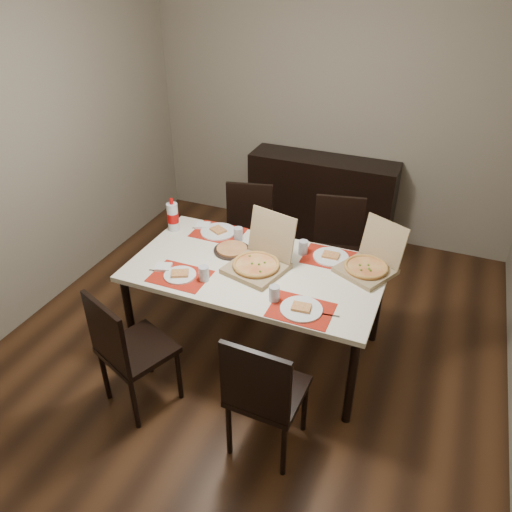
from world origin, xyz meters
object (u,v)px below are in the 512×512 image
chair_near_right (263,392)px  dip_bowl (281,258)px  soda_bottle (173,217)px  chair_far_left (247,231)px  sideboard (321,199)px  chair_near_left (127,348)px  dining_table (256,275)px  chair_far_right (337,246)px  pizza_box_center (259,262)px

chair_near_right → dip_bowl: bearing=104.9°
dip_bowl → soda_bottle: soda_bottle is taller
chair_far_left → dip_bowl: size_ratio=7.94×
sideboard → chair_far_left: bearing=-111.2°
dip_bowl → soda_bottle: 0.97m
chair_near_left → chair_far_left: 1.72m
dining_table → chair_near_right: 0.97m
chair_far_left → chair_near_right: bearing=-63.9°
dip_bowl → dining_table: bearing=-127.4°
chair_near_right → soda_bottle: size_ratio=3.35×
chair_far_right → sideboard: bearing=113.2°
chair_far_left → chair_far_right: same height
chair_near_right → chair_far_right: bearing=90.9°
sideboard → chair_near_left: size_ratio=1.61×
chair_far_right → chair_far_left: bearing=-176.2°
dining_table → chair_far_right: bearing=67.4°
chair_near_left → chair_far_left: bearing=86.3°
chair_near_left → soda_bottle: soda_bottle is taller
sideboard → chair_near_left: 2.79m
dining_table → chair_near_right: size_ratio=1.94×
chair_far_right → pizza_box_center: (-0.35, -0.91, 0.30)m
chair_near_left → chair_far_right: bearing=62.3°
sideboard → chair_near_right: chair_near_right is taller
chair_far_left → dip_bowl: chair_far_left is taller
dining_table → chair_near_right: chair_near_right is taller
pizza_box_center → dip_bowl: bearing=57.9°
dining_table → chair_near_right: bearing=-65.0°
soda_bottle → chair_near_right: bearing=-42.4°
dining_table → chair_near_right: (0.41, -0.87, -0.17)m
chair_far_left → chair_far_right: (0.82, 0.05, 0.00)m
chair_far_right → dining_table: bearing=-112.6°
sideboard → chair_far_right: size_ratio=1.61×
chair_far_left → pizza_box_center: bearing=-61.6°
dining_table → pizza_box_center: 0.13m
dining_table → chair_near_left: bearing=-122.7°
pizza_box_center → dip_bowl: (0.11, 0.17, -0.04)m
soda_bottle → dining_table: bearing=-17.6°
soda_bottle → dip_bowl: bearing=-5.7°
sideboard → pizza_box_center: size_ratio=3.01×
chair_near_right → soda_bottle: bearing=137.6°
sideboard → chair_near_right: bearing=-80.8°
dining_table → chair_far_left: (-0.44, 0.86, -0.17)m
chair_far_left → chair_near_left: bearing=-93.7°
sideboard → dip_bowl: size_ratio=12.80×
chair_far_left → soda_bottle: size_ratio=3.35×
dining_table → chair_near_left: 1.03m
dining_table → soda_bottle: bearing=162.4°
chair_far_left → pizza_box_center: pizza_box_center is taller
chair_near_left → soda_bottle: size_ratio=3.35×
pizza_box_center → soda_bottle: 0.90m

